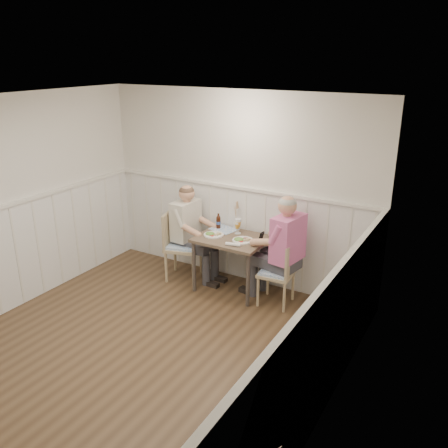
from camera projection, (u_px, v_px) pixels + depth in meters
name	position (u px, v px, depth m)	size (l,w,h in m)	color
ground_plane	(135.00, 356.00, 5.02)	(4.50, 4.50, 0.00)	#473220
room_shell	(125.00, 221.00, 4.50)	(4.04, 4.54, 2.60)	silver
wainscot	(171.00, 273.00, 5.34)	(4.00, 4.49, 1.34)	silver
dining_table	(232.00, 245.00, 6.23)	(0.91, 0.70, 0.75)	brown
chair_right	(280.00, 271.00, 5.91)	(0.43, 0.43, 0.86)	tan
chair_left	(179.00, 243.00, 6.61)	(0.57, 0.57, 0.97)	tan
man_in_pink	(284.00, 259.00, 5.91)	(0.72, 0.51, 1.44)	#3F3F47
diner_cream	(189.00, 239.00, 6.64)	(0.65, 0.45, 1.36)	#3F3F47
plate_man	(242.00, 240.00, 6.07)	(0.27, 0.27, 0.07)	white
plate_diner	(213.00, 234.00, 6.25)	(0.27, 0.27, 0.07)	white
beer_glass_a	(238.00, 224.00, 6.28)	(0.08, 0.08, 0.21)	silver
beer_glass_b	(237.00, 226.00, 6.29)	(0.07, 0.07, 0.17)	silver
beer_bottle	(218.00, 222.00, 6.48)	(0.06, 0.06, 0.22)	black
rolled_napkin	(233.00, 244.00, 5.91)	(0.20, 0.08, 0.04)	white
grass_vase	(235.00, 216.00, 6.44)	(0.05, 0.05, 0.42)	silver
gingham_mat	(224.00, 229.00, 6.47)	(0.39, 0.34, 0.01)	#5183C4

